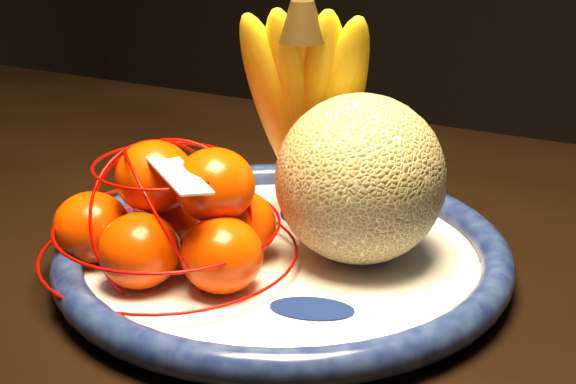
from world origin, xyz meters
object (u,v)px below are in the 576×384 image
at_px(dining_table, 150,275).
at_px(cantaloupe, 360,179).
at_px(mandarin_bag, 174,220).
at_px(banana_bunch, 309,104).
at_px(fruit_bowl, 283,253).

height_order(dining_table, cantaloupe, cantaloupe).
relative_size(dining_table, mandarin_bag, 6.12).
bearing_deg(mandarin_bag, cantaloupe, 33.40).
relative_size(banana_bunch, mandarin_bag, 0.96).
xyz_separation_m(dining_table, fruit_bowl, (0.19, -0.06, 0.09)).
height_order(cantaloupe, mandarin_bag, cantaloupe).
distance_m(fruit_bowl, mandarin_bag, 0.10).
xyz_separation_m(cantaloupe, banana_bunch, (-0.07, 0.05, 0.04)).
bearing_deg(dining_table, banana_bunch, 7.46).
relative_size(cantaloupe, mandarin_bag, 0.60).
xyz_separation_m(cantaloupe, mandarin_bag, (-0.13, -0.09, -0.03)).
height_order(fruit_bowl, cantaloupe, cantaloupe).
xyz_separation_m(dining_table, banana_bunch, (0.18, 0.02, 0.21)).
relative_size(dining_table, cantaloupe, 10.16).
xyz_separation_m(banana_bunch, mandarin_bag, (-0.06, -0.14, -0.07)).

